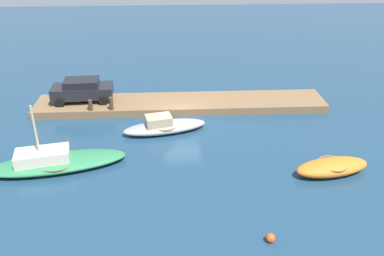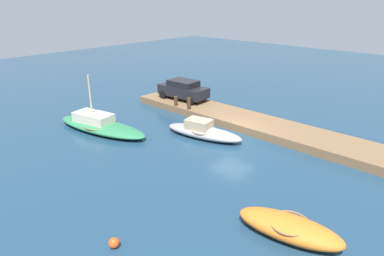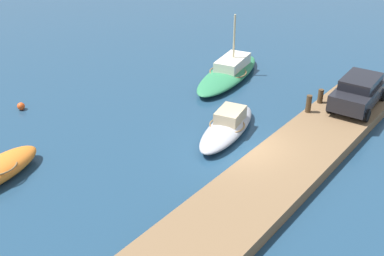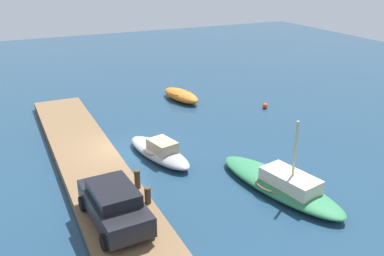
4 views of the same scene
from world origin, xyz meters
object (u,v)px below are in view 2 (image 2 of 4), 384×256
rowboat_orange (289,228)px  sailboat_green (100,125)px  mooring_post_west (189,104)px  marker_buoy (114,243)px  motorboat_grey (203,131)px  parked_car (183,89)px  mooring_post_mid_west (176,101)px

rowboat_orange → sailboat_green: bearing=-15.7°
mooring_post_west → marker_buoy: size_ratio=2.25×
marker_buoy → rowboat_orange: bearing=-132.0°
sailboat_green → motorboat_grey: (-5.93, -3.92, -0.01)m
sailboat_green → parked_car: sailboat_green is taller
sailboat_green → parked_car: bearing=-102.2°
mooring_post_mid_west → parked_car: bearing=-64.4°
rowboat_orange → marker_buoy: bearing=37.5°
rowboat_orange → mooring_post_mid_west: mooring_post_mid_west is taller
marker_buoy → parked_car: bearing=-54.2°
mooring_post_mid_west → marker_buoy: size_ratio=1.84×
mooring_post_west → marker_buoy: mooring_post_west is taller
motorboat_grey → parked_car: (5.80, -4.13, 0.96)m
parked_car → sailboat_green: bearing=85.6°
sailboat_green → marker_buoy: (-10.49, 6.28, -0.22)m
motorboat_grey → marker_buoy: motorboat_grey is taller
mooring_post_mid_west → marker_buoy: bearing=127.0°
motorboat_grey → mooring_post_mid_west: mooring_post_mid_west is taller
motorboat_grey → marker_buoy: size_ratio=13.83×
sailboat_green → rowboat_orange: (-14.90, 1.37, -0.00)m
parked_car → rowboat_orange: bearing=144.0°
rowboat_orange → motorboat_grey: bearing=-41.0°
motorboat_grey → mooring_post_mid_west: (4.99, -2.45, 0.48)m
rowboat_orange → mooring_post_west: (12.56, -7.74, 0.56)m
motorboat_grey → mooring_post_west: 4.38m
motorboat_grey → marker_buoy: (-4.56, 10.20, -0.22)m
sailboat_green → mooring_post_mid_west: (-0.93, -6.38, 0.48)m
sailboat_green → parked_car: size_ratio=1.78×
mooring_post_mid_west → parked_car: size_ratio=0.17×
motorboat_grey → parked_car: parked_car is taller
motorboat_grey → marker_buoy: 11.18m
mooring_post_mid_west → sailboat_green: bearing=81.7°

